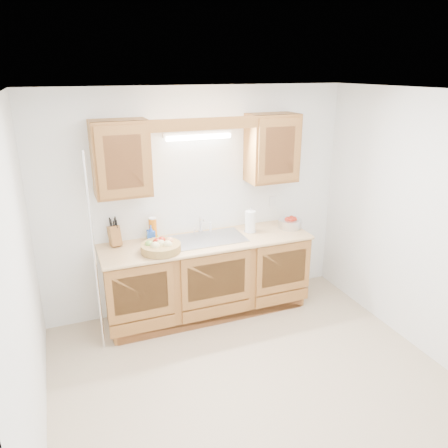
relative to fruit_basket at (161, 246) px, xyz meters
name	(u,v)px	position (x,y,z in m)	size (l,w,h in m)	color
room	(254,250)	(0.54, -1.06, 0.29)	(3.52, 3.50, 2.50)	tan
base_cabinets	(207,277)	(0.54, 0.14, -0.52)	(2.20, 0.60, 0.86)	#9C652D
countertop	(207,242)	(0.54, 0.13, -0.08)	(2.30, 0.63, 0.04)	tan
upper_cabinet_left	(121,159)	(-0.29, 0.28, 0.87)	(0.55, 0.33, 0.75)	#9C652D
upper_cabinet_right	(272,148)	(1.37, 0.28, 0.87)	(0.55, 0.33, 0.75)	#9C652D
valance	(205,124)	(0.54, 0.13, 1.18)	(2.20, 0.05, 0.12)	#9C652D
fluorescent_fixture	(198,135)	(0.54, 0.36, 1.04)	(0.76, 0.08, 0.08)	white
sink	(206,245)	(0.54, 0.15, -0.13)	(0.84, 0.46, 0.36)	#9E9EA3
wire_shelf_pole	(94,257)	(-0.66, -0.12, 0.04)	(0.03, 0.03, 2.00)	silver
outlet_plate	(273,201)	(1.49, 0.43, 0.19)	(0.08, 0.01, 0.12)	white
fruit_basket	(161,246)	(0.00, 0.00, 0.00)	(0.52, 0.52, 0.13)	#A98244
knife_block	(115,235)	(-0.41, 0.34, 0.06)	(0.14, 0.19, 0.31)	#9C652D
orange_canister	(153,229)	(0.00, 0.35, 0.07)	(0.10, 0.10, 0.25)	orange
soap_bottle	(151,233)	(-0.03, 0.30, 0.04)	(0.08, 0.09, 0.19)	blue
sponge	(153,238)	(0.00, 0.38, -0.05)	(0.12, 0.08, 0.03)	#CC333F
paper_towel	(250,222)	(1.08, 0.18, 0.07)	(0.14, 0.14, 0.30)	silver
apple_bowl	(290,223)	(1.57, 0.14, 0.00)	(0.32, 0.32, 0.14)	silver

